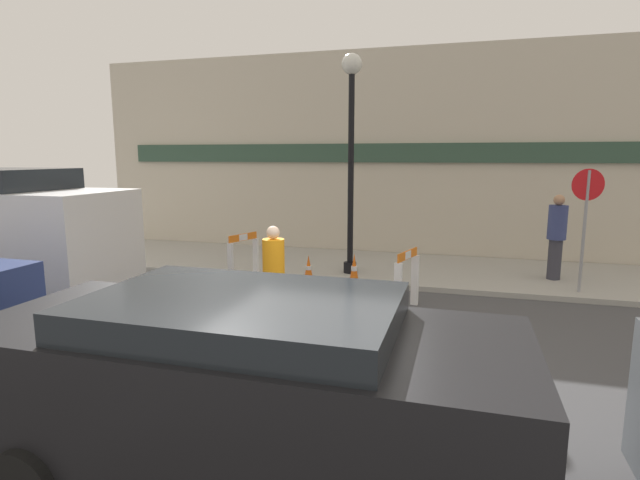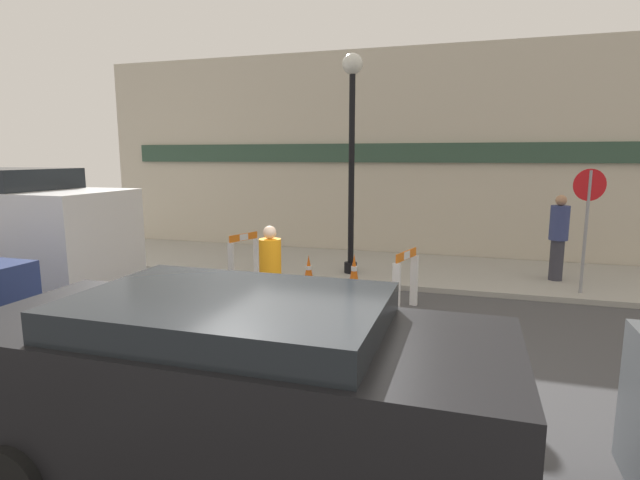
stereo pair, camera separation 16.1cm
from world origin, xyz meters
name	(u,v)px [view 1 (the left image)]	position (x,y,z in m)	size (l,w,h in m)	color
ground_plane	(319,382)	(0.00, 0.00, 0.00)	(60.00, 60.00, 0.00)	#424244
sidewalk_slab	(392,268)	(0.00, 6.24, 0.05)	(18.00, 3.47, 0.11)	#9E9B93
storefront_facade	(404,155)	(0.00, 8.04, 2.75)	(18.00, 0.22, 5.50)	#BCB29E
streetlamp_post	(351,134)	(-0.82, 5.29, 3.18)	(0.44, 0.44, 4.75)	black
stop_sign	(586,210)	(3.82, 4.96, 1.70)	(0.59, 0.15, 2.38)	gray
barricade_0	(243,256)	(-3.00, 4.35, 0.56)	(0.41, 0.83, 1.05)	white
barricade_1	(407,278)	(0.69, 3.18, 0.58)	(0.36, 0.84, 1.08)	white
traffic_cone_0	(354,271)	(-0.53, 4.40, 0.35)	(0.30, 0.30, 0.73)	black
traffic_cone_1	(352,299)	(-0.17, 2.56, 0.30)	(0.30, 0.30, 0.63)	black
traffic_cone_2	(309,271)	(-1.52, 4.40, 0.31)	(0.30, 0.30, 0.64)	black
person_worker	(274,280)	(-1.01, 1.10, 0.94)	(0.35, 0.35, 1.73)	#33333D
person_pedestrian	(557,234)	(3.51, 5.93, 1.08)	(0.47, 0.47, 1.81)	#33333D
parked_car_1	(244,379)	(-0.06, -1.98, 0.92)	(4.45, 1.96, 1.62)	black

